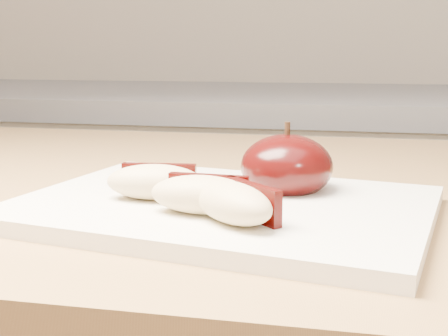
# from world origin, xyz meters

# --- Properties ---
(back_cabinet) EXTENTS (2.40, 0.62, 0.94)m
(back_cabinet) POSITION_xyz_m (0.00, 1.20, 0.47)
(back_cabinet) COLOR silver
(back_cabinet) RESTS_ON ground
(cutting_board) EXTENTS (0.35, 0.28, 0.01)m
(cutting_board) POSITION_xyz_m (-0.08, 0.37, 0.91)
(cutting_board) COLOR white
(cutting_board) RESTS_ON island_counter
(apple_half) EXTENTS (0.08, 0.08, 0.06)m
(apple_half) POSITION_xyz_m (-0.04, 0.41, 0.93)
(apple_half) COLOR black
(apple_half) RESTS_ON cutting_board
(apple_wedge_a) EXTENTS (0.08, 0.04, 0.03)m
(apple_wedge_a) POSITION_xyz_m (-0.13, 0.36, 0.93)
(apple_wedge_a) COLOR beige
(apple_wedge_a) RESTS_ON cutting_board
(apple_wedge_b) EXTENTS (0.08, 0.04, 0.03)m
(apple_wedge_b) POSITION_xyz_m (-0.09, 0.33, 0.93)
(apple_wedge_b) COLOR beige
(apple_wedge_b) RESTS_ON cutting_board
(apple_wedge_c) EXTENTS (0.08, 0.08, 0.03)m
(apple_wedge_c) POSITION_xyz_m (-0.06, 0.31, 0.93)
(apple_wedge_c) COLOR beige
(apple_wedge_c) RESTS_ON cutting_board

